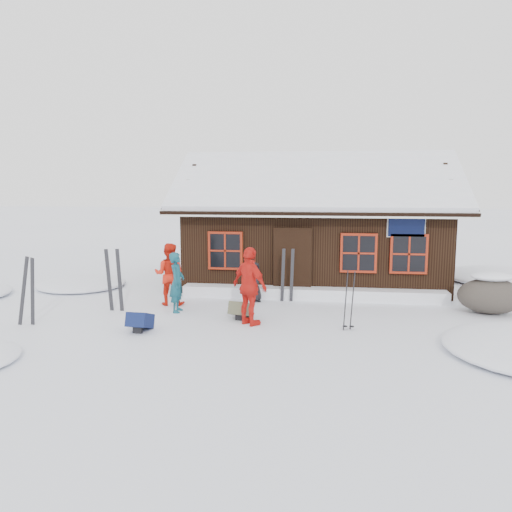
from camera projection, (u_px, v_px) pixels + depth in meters
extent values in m
plane|color=white|center=(250.00, 317.00, 12.51)|extent=(120.00, 120.00, 0.00)
cube|color=black|center=(315.00, 245.00, 17.03)|extent=(8.00, 5.00, 2.50)
cube|color=black|center=(315.00, 183.00, 15.28)|extent=(8.90, 3.14, 1.88)
cube|color=black|center=(317.00, 183.00, 18.18)|extent=(8.90, 3.14, 1.88)
cube|color=white|center=(315.00, 178.00, 15.26)|extent=(8.72, 3.07, 1.86)
cube|color=white|center=(317.00, 179.00, 18.16)|extent=(8.72, 3.07, 1.86)
cube|color=white|center=(316.00, 157.00, 16.61)|extent=(8.81, 0.22, 0.14)
cube|color=silver|center=(313.00, 214.00, 13.96)|extent=(8.90, 0.10, 0.20)
cube|color=black|center=(292.00, 264.00, 14.64)|extent=(1.00, 0.10, 2.00)
cube|color=black|center=(406.00, 226.00, 14.02)|extent=(1.00, 0.06, 0.60)
cube|color=maroon|center=(225.00, 251.00, 14.86)|extent=(1.04, 0.10, 1.14)
cube|color=black|center=(225.00, 251.00, 14.82)|extent=(0.90, 0.04, 1.00)
cube|color=maroon|center=(359.00, 253.00, 14.33)|extent=(1.04, 0.10, 1.14)
cube|color=black|center=(359.00, 253.00, 14.29)|extent=(0.90, 0.04, 1.00)
cube|color=maroon|center=(409.00, 254.00, 14.14)|extent=(1.04, 0.10, 1.14)
cube|color=black|center=(409.00, 254.00, 14.10)|extent=(0.90, 0.04, 1.00)
cube|color=white|center=(312.00, 293.00, 14.48)|extent=(7.60, 0.60, 0.35)
ellipsoid|color=white|center=(82.00, 287.00, 16.26)|extent=(2.80, 2.80, 0.34)
ellipsoid|color=white|center=(503.00, 280.00, 17.31)|extent=(4.00, 4.00, 0.48)
imported|color=#124856|center=(177.00, 282.00, 12.95)|extent=(0.41, 0.59, 1.57)
imported|color=red|center=(169.00, 274.00, 13.72)|extent=(0.89, 0.72, 1.71)
imported|color=red|center=(250.00, 286.00, 11.70)|extent=(1.13, 1.04, 1.86)
imported|color=black|center=(255.00, 282.00, 14.11)|extent=(0.66, 0.56, 1.14)
ellipsoid|color=#453F37|center=(491.00, 296.00, 12.84)|extent=(1.65, 1.24, 0.91)
ellipsoid|color=white|center=(492.00, 281.00, 12.79)|extent=(1.04, 0.75, 0.23)
cube|color=black|center=(23.00, 292.00, 11.74)|extent=(0.37, 0.11, 1.69)
cube|color=black|center=(32.00, 293.00, 11.64)|extent=(0.31, 0.22, 1.69)
cube|color=black|center=(109.00, 281.00, 13.06)|extent=(0.17, 0.09, 1.69)
cube|color=black|center=(120.00, 281.00, 13.06)|extent=(0.19, 0.07, 1.69)
cube|color=black|center=(283.00, 276.00, 14.14)|extent=(0.13, 0.05, 1.56)
cube|color=black|center=(292.00, 276.00, 14.11)|extent=(0.13, 0.05, 1.56)
cylinder|color=black|center=(346.00, 301.00, 11.34)|extent=(0.10, 0.12, 1.41)
cylinder|color=black|center=(352.00, 301.00, 11.32)|extent=(0.10, 0.12, 1.41)
cube|color=#101A45|center=(140.00, 324.00, 11.31)|extent=(0.48, 0.62, 0.33)
cube|color=#50513A|center=(241.00, 312.00, 12.37)|extent=(0.56, 0.67, 0.32)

